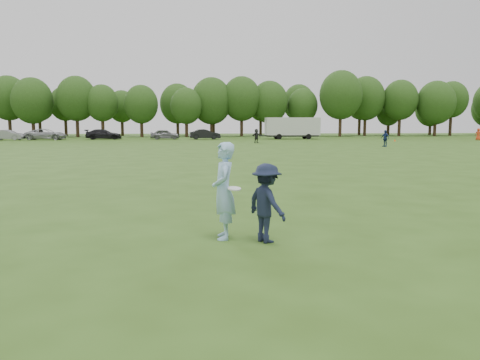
{
  "coord_description": "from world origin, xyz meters",
  "views": [
    {
      "loc": [
        -0.3,
        -9.5,
        2.34
      ],
      "look_at": [
        0.69,
        0.65,
        1.1
      ],
      "focal_mm": 35.0,
      "sensor_mm": 36.0,
      "label": 1
    }
  ],
  "objects_px": {
    "field_cone": "(395,140)",
    "thrower": "(224,191)",
    "player_far_b": "(385,138)",
    "player_far_d": "(256,136)",
    "car_f": "(205,134)",
    "cargo_trailer": "(292,127)",
    "player_far_c": "(478,134)",
    "car_b": "(8,135)",
    "car_d": "(104,134)",
    "car_c": "(46,134)",
    "car_e": "(165,134)",
    "defender": "(267,203)"
  },
  "relations": [
    {
      "from": "defender",
      "to": "car_b",
      "type": "distance_m",
      "value": 65.19
    },
    {
      "from": "thrower",
      "to": "car_c",
      "type": "distance_m",
      "value": 63.62
    },
    {
      "from": "defender",
      "to": "car_c",
      "type": "distance_m",
      "value": 64.23
    },
    {
      "from": "car_c",
      "to": "cargo_trailer",
      "type": "distance_m",
      "value": 35.6
    },
    {
      "from": "player_far_d",
      "to": "car_c",
      "type": "height_order",
      "value": "player_far_d"
    },
    {
      "from": "car_d",
      "to": "player_far_c",
      "type": "bearing_deg",
      "value": -102.5
    },
    {
      "from": "thrower",
      "to": "defender",
      "type": "bearing_deg",
      "value": 66.72
    },
    {
      "from": "thrower",
      "to": "car_f",
      "type": "bearing_deg",
      "value": 179.2
    },
    {
      "from": "field_cone",
      "to": "thrower",
      "type": "bearing_deg",
      "value": -117.21
    },
    {
      "from": "cargo_trailer",
      "to": "player_far_d",
      "type": "bearing_deg",
      "value": -118.08
    },
    {
      "from": "defender",
      "to": "car_d",
      "type": "distance_m",
      "value": 62.85
    },
    {
      "from": "cargo_trailer",
      "to": "car_e",
      "type": "bearing_deg",
      "value": 178.94
    },
    {
      "from": "car_f",
      "to": "field_cone",
      "type": "xyz_separation_m",
      "value": [
        24.62,
        -9.84,
        -0.59
      ]
    },
    {
      "from": "car_d",
      "to": "car_e",
      "type": "xyz_separation_m",
      "value": [
        8.93,
        -0.63,
        -0.02
      ]
    },
    {
      "from": "car_f",
      "to": "thrower",
      "type": "bearing_deg",
      "value": 174.46
    },
    {
      "from": "defender",
      "to": "car_b",
      "type": "bearing_deg",
      "value": -5.1
    },
    {
      "from": "car_d",
      "to": "car_f",
      "type": "height_order",
      "value": "same"
    },
    {
      "from": "player_far_b",
      "to": "cargo_trailer",
      "type": "bearing_deg",
      "value": 166.16
    },
    {
      "from": "car_e",
      "to": "cargo_trailer",
      "type": "height_order",
      "value": "cargo_trailer"
    },
    {
      "from": "car_f",
      "to": "cargo_trailer",
      "type": "xyz_separation_m",
      "value": [
        13.03,
        0.15,
        1.03
      ]
    },
    {
      "from": "player_far_b",
      "to": "car_b",
      "type": "xyz_separation_m",
      "value": [
        -45.04,
        22.52,
        -0.12
      ]
    },
    {
      "from": "player_far_d",
      "to": "car_e",
      "type": "distance_m",
      "value": 18.06
    },
    {
      "from": "thrower",
      "to": "defender",
      "type": "xyz_separation_m",
      "value": [
        0.82,
        -0.36,
        -0.2
      ]
    },
    {
      "from": "defender",
      "to": "player_far_d",
      "type": "bearing_deg",
      "value": -37.16
    },
    {
      "from": "player_far_c",
      "to": "car_e",
      "type": "bearing_deg",
      "value": 31.8
    },
    {
      "from": "car_b",
      "to": "field_cone",
      "type": "bearing_deg",
      "value": -94.41
    },
    {
      "from": "thrower",
      "to": "player_far_b",
      "type": "height_order",
      "value": "thrower"
    },
    {
      "from": "player_far_d",
      "to": "cargo_trailer",
      "type": "height_order",
      "value": "cargo_trailer"
    },
    {
      "from": "defender",
      "to": "field_cone",
      "type": "bearing_deg",
      "value": -56.11
    },
    {
      "from": "player_far_c",
      "to": "cargo_trailer",
      "type": "height_order",
      "value": "cargo_trailer"
    },
    {
      "from": "thrower",
      "to": "player_far_d",
      "type": "relative_size",
      "value": 1.16
    },
    {
      "from": "player_far_b",
      "to": "car_c",
      "type": "distance_m",
      "value": 46.54
    },
    {
      "from": "car_b",
      "to": "car_c",
      "type": "distance_m",
      "value": 4.96
    },
    {
      "from": "player_far_c",
      "to": "car_f",
      "type": "bearing_deg",
      "value": 30.98
    },
    {
      "from": "car_d",
      "to": "car_e",
      "type": "bearing_deg",
      "value": -97.25
    },
    {
      "from": "car_d",
      "to": "player_far_d",
      "type": "bearing_deg",
      "value": -128.21
    },
    {
      "from": "car_d",
      "to": "car_e",
      "type": "distance_m",
      "value": 8.95
    },
    {
      "from": "player_far_d",
      "to": "thrower",
      "type": "bearing_deg",
      "value": -133.16
    },
    {
      "from": "player_far_b",
      "to": "player_far_d",
      "type": "distance_m",
      "value": 15.46
    },
    {
      "from": "player_far_d",
      "to": "car_b",
      "type": "bearing_deg",
      "value": 124.67
    },
    {
      "from": "player_far_c",
      "to": "car_b",
      "type": "xyz_separation_m",
      "value": [
        -65.12,
        6.62,
        -0.12
      ]
    },
    {
      "from": "car_b",
      "to": "cargo_trailer",
      "type": "relative_size",
      "value": 0.49
    },
    {
      "from": "player_far_c",
      "to": "field_cone",
      "type": "bearing_deg",
      "value": 52.61
    },
    {
      "from": "car_d",
      "to": "car_c",
      "type": "bearing_deg",
      "value": 93.59
    },
    {
      "from": "player_far_d",
      "to": "car_f",
      "type": "height_order",
      "value": "player_far_d"
    },
    {
      "from": "thrower",
      "to": "player_far_d",
      "type": "distance_m",
      "value": 46.88
    },
    {
      "from": "thrower",
      "to": "car_e",
      "type": "distance_m",
      "value": 60.35
    },
    {
      "from": "thrower",
      "to": "car_b",
      "type": "relative_size",
      "value": 0.45
    },
    {
      "from": "car_e",
      "to": "cargo_trailer",
      "type": "bearing_deg",
      "value": -90.4
    },
    {
      "from": "defender",
      "to": "car_e",
      "type": "relative_size",
      "value": 0.37
    }
  ]
}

